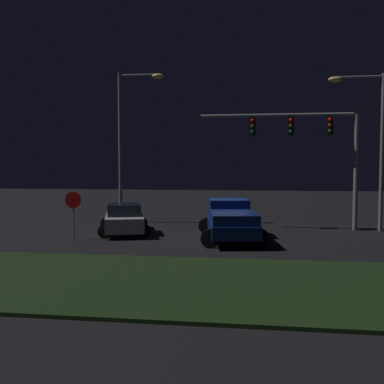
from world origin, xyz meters
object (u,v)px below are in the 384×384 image
object	(u,v)px
street_lamp_left	(129,130)
traffic_signal_gantry	(309,137)
pickup_truck	(231,218)
street_lamp_right	(371,132)
car_sedan	(124,219)
stop_sign	(73,206)

from	to	relation	value
street_lamp_left	traffic_signal_gantry	bearing A→B (deg)	-8.22
traffic_signal_gantry	pickup_truck	bearing A→B (deg)	-135.40
street_lamp_left	street_lamp_right	bearing A→B (deg)	-6.75
car_sedan	traffic_signal_gantry	world-z (taller)	traffic_signal_gantry
pickup_truck	traffic_signal_gantry	bearing A→B (deg)	-53.66
street_lamp_right	stop_sign	world-z (taller)	street_lamp_right
traffic_signal_gantry	street_lamp_right	xyz separation A→B (m)	(3.11, -0.10, 0.25)
pickup_truck	car_sedan	size ratio (longest dim) A/B	1.19
car_sedan	street_lamp_left	size ratio (longest dim) A/B	0.53
pickup_truck	car_sedan	bearing A→B (deg)	69.77
pickup_truck	traffic_signal_gantry	size ratio (longest dim) A/B	0.68
street_lamp_left	stop_sign	world-z (taller)	street_lamp_left
car_sedan	street_lamp_right	distance (m)	13.44
traffic_signal_gantry	car_sedan	bearing A→B (deg)	-163.71
traffic_signal_gantry	street_lamp_left	size ratio (longest dim) A/B	0.94
pickup_truck	stop_sign	size ratio (longest dim) A/B	2.53
car_sedan	street_lamp_left	distance (m)	6.45
pickup_truck	traffic_signal_gantry	distance (m)	6.75
street_lamp_right	stop_sign	distance (m)	15.39
stop_sign	traffic_signal_gantry	bearing A→B (deg)	24.35
street_lamp_right	stop_sign	bearing A→B (deg)	-160.91
street_lamp_left	car_sedan	bearing A→B (deg)	-77.37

